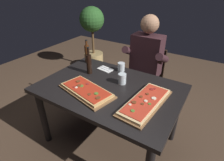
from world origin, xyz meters
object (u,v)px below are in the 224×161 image
(pizza_rectangular_front, at_px, (86,90))
(seated_diner, at_px, (145,63))
(pizza_rectangular_left, at_px, (145,102))
(tumbler_far_side, at_px, (122,79))
(dining_table, at_px, (109,95))
(potted_plant_corner, at_px, (93,33))
(diner_chair, at_px, (146,76))
(wine_bottle_dark, at_px, (87,54))
(tumbler_near_camera, at_px, (121,67))
(oil_bottle_amber, at_px, (89,63))

(pizza_rectangular_front, xyz_separation_m, seated_diner, (0.20, 0.93, -0.02))
(pizza_rectangular_left, distance_m, tumbler_far_side, 0.40)
(dining_table, xyz_separation_m, potted_plant_corner, (-1.36, 1.50, 0.09))
(pizza_rectangular_left, xyz_separation_m, tumbler_far_side, (-0.34, 0.20, 0.03))
(dining_table, relative_size, pizza_rectangular_left, 2.22)
(pizza_rectangular_front, xyz_separation_m, tumbler_far_side, (0.21, 0.33, 0.03))
(dining_table, xyz_separation_m, seated_diner, (0.07, 0.74, 0.10))
(dining_table, height_order, potted_plant_corner, potted_plant_corner)
(pizza_rectangular_front, distance_m, seated_diner, 0.95)
(pizza_rectangular_front, height_order, diner_chair, diner_chair)
(tumbler_far_side, relative_size, seated_diner, 0.08)
(dining_table, bearing_deg, potted_plant_corner, 132.29)
(tumbler_far_side, bearing_deg, wine_bottle_dark, 160.63)
(dining_table, bearing_deg, tumbler_near_camera, 101.74)
(oil_bottle_amber, bearing_deg, dining_table, -20.30)
(pizza_rectangular_left, height_order, tumbler_near_camera, tumbler_near_camera)
(pizza_rectangular_front, relative_size, tumbler_near_camera, 6.06)
(potted_plant_corner, bearing_deg, diner_chair, -24.22)
(dining_table, relative_size, tumbler_far_side, 12.76)
(pizza_rectangular_front, distance_m, pizza_rectangular_left, 0.56)
(dining_table, distance_m, diner_chair, 0.87)
(pizza_rectangular_front, relative_size, diner_chair, 0.70)
(pizza_rectangular_front, distance_m, wine_bottle_dark, 0.70)
(pizza_rectangular_left, relative_size, potted_plant_corner, 0.51)
(potted_plant_corner, bearing_deg, oil_bottle_amber, -53.59)
(pizza_rectangular_left, xyz_separation_m, potted_plant_corner, (-1.78, 1.57, -0.03))
(dining_table, relative_size, diner_chair, 1.61)
(pizza_rectangular_front, bearing_deg, tumbler_far_side, 57.57)
(wine_bottle_dark, distance_m, tumbler_far_side, 0.68)
(dining_table, distance_m, potted_plant_corner, 2.03)
(dining_table, relative_size, tumbler_near_camera, 13.97)
(potted_plant_corner, bearing_deg, dining_table, -47.71)
(wine_bottle_dark, bearing_deg, pizza_rectangular_front, -52.17)
(tumbler_near_camera, distance_m, tumbler_far_side, 0.29)
(oil_bottle_amber, distance_m, potted_plant_corner, 1.70)
(dining_table, relative_size, seated_diner, 1.05)
(pizza_rectangular_front, bearing_deg, wine_bottle_dark, 127.83)
(tumbler_far_side, relative_size, potted_plant_corner, 0.09)
(tumbler_near_camera, height_order, seated_diner, seated_diner)
(potted_plant_corner, bearing_deg, seated_diner, -28.09)
(oil_bottle_amber, bearing_deg, wine_bottle_dark, 132.99)
(dining_table, xyz_separation_m, tumbler_far_side, (0.07, 0.13, 0.14))
(diner_chair, distance_m, potted_plant_corner, 1.59)
(wine_bottle_dark, xyz_separation_m, tumbler_near_camera, (0.48, 0.02, -0.08))
(pizza_rectangular_front, relative_size, oil_bottle_amber, 1.95)
(tumbler_near_camera, bearing_deg, pizza_rectangular_left, -41.86)
(tumbler_near_camera, distance_m, potted_plant_corner, 1.71)
(oil_bottle_amber, height_order, potted_plant_corner, potted_plant_corner)
(pizza_rectangular_front, relative_size, potted_plant_corner, 0.49)
(diner_chair, distance_m, seated_diner, 0.28)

